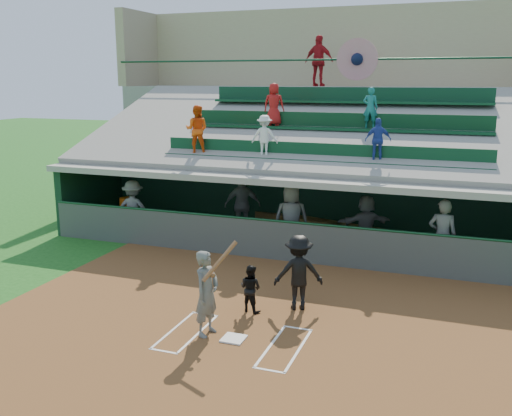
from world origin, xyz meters
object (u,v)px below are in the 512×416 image
(white_table, at_px, (126,220))
(water_cooler, at_px, (126,204))
(batter_at_plate, at_px, (207,293))
(catcher, at_px, (250,288))
(home_plate, at_px, (234,339))

(white_table, distance_m, water_cooler, 0.56)
(batter_at_plate, xyz_separation_m, catcher, (0.39, 1.36, -0.34))
(batter_at_plate, bearing_deg, water_cooler, 133.10)
(catcher, height_order, white_table, catcher)
(home_plate, relative_size, water_cooler, 1.06)
(water_cooler, bearing_deg, batter_at_plate, -46.90)
(home_plate, xyz_separation_m, white_table, (-6.33, 6.16, 0.36))
(home_plate, relative_size, white_table, 0.54)
(catcher, xyz_separation_m, water_cooler, (-6.11, 4.76, 0.41))
(catcher, xyz_separation_m, white_table, (-6.15, 4.76, -0.15))
(white_table, height_order, water_cooler, water_cooler)
(home_plate, height_order, batter_at_plate, batter_at_plate)
(batter_at_plate, xyz_separation_m, water_cooler, (-5.73, 6.12, 0.07))
(water_cooler, bearing_deg, catcher, -37.92)
(batter_at_plate, distance_m, catcher, 1.45)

